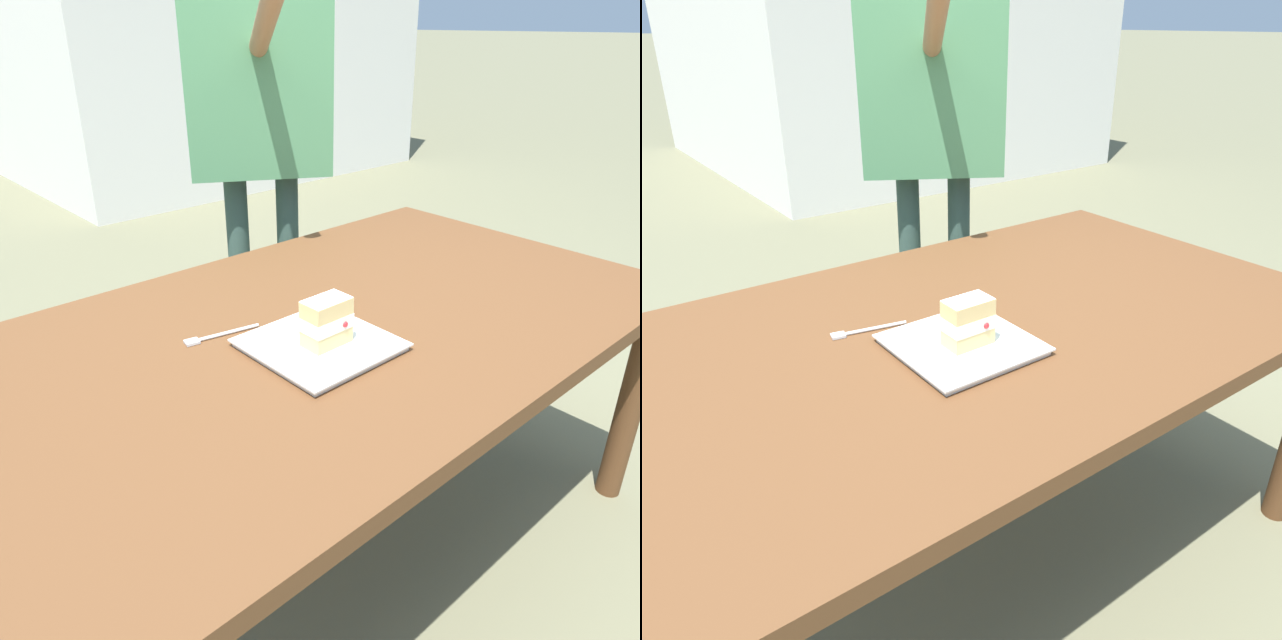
% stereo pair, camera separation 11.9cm
% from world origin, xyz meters
% --- Properties ---
extents(ground_plane, '(160.00, 160.00, 0.00)m').
position_xyz_m(ground_plane, '(0.00, 0.00, 0.00)').
color(ground_plane, '#6B684D').
extents(patio_table, '(1.68, 0.99, 0.70)m').
position_xyz_m(patio_table, '(0.00, 0.00, 0.62)').
color(patio_table, brown).
rests_on(patio_table, ground).
extents(dessert_plate, '(0.27, 0.27, 0.02)m').
position_xyz_m(dessert_plate, '(-0.12, -0.09, 0.71)').
color(dessert_plate, white).
rests_on(dessert_plate, patio_table).
extents(cake_slice, '(0.10, 0.07, 0.10)m').
position_xyz_m(cake_slice, '(-0.11, -0.10, 0.76)').
color(cake_slice, '#E0C17A').
rests_on(cake_slice, dessert_plate).
extents(dessert_fork, '(0.17, 0.05, 0.01)m').
position_xyz_m(dessert_fork, '(-0.25, 0.10, 0.70)').
color(dessert_fork, silver).
rests_on(dessert_fork, patio_table).
extents(diner_person, '(0.52, 0.64, 1.68)m').
position_xyz_m(diner_person, '(0.37, 0.74, 1.12)').
color(diner_person, '#334B43').
rests_on(diner_person, ground).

